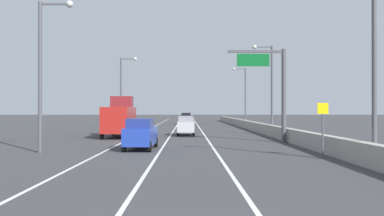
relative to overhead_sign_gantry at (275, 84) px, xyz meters
The scene contains 16 objects.
ground_plane 37.07m from the overhead_sign_gantry, 100.52° to the left, with size 320.00×320.00×0.00m, color #38383A.
lane_stripe_left 30.15m from the overhead_sign_gantry, 114.22° to the left, with size 0.16×130.00×0.00m, color silver.
lane_stripe_center 28.91m from the overhead_sign_gantry, 107.79° to the left, with size 0.16×130.00×0.00m, color silver.
lane_stripe_right 28.05m from the overhead_sign_gantry, 100.87° to the left, with size 0.16×130.00×0.00m, color silver.
jersey_barrier_right 12.92m from the overhead_sign_gantry, 83.70° to the left, with size 0.60×120.00×1.10m, color #9E998E.
overhead_sign_gantry is the anchor object (origin of this frame).
speed_advisory_sign 11.48m from the overhead_sign_gantry, 87.71° to the right, with size 0.60×0.11×3.00m.
lamp_post_right_near 14.25m from the overhead_sign_gantry, 83.07° to the right, with size 2.14×0.44×9.33m.
lamp_post_right_second 10.32m from the overhead_sign_gantry, 81.71° to the left, with size 2.14×0.44×9.33m.
lamp_post_right_third 34.58m from the overhead_sign_gantry, 86.75° to the left, with size 2.14×0.44×9.33m.
lamp_post_left_near 17.73m from the overhead_sign_gantry, 152.69° to the right, with size 2.14×0.44×9.33m.
lamp_post_left_mid 25.96m from the overhead_sign_gantry, 125.76° to the left, with size 2.14×0.44×9.33m.
car_black_0 45.40m from the overhead_sign_gantry, 99.20° to the left, with size 1.99×4.61×2.07m.
car_silver_1 12.95m from the overhead_sign_gantry, 125.17° to the left, with size 1.78×4.37×1.99m.
car_blue_2 12.33m from the overhead_sign_gantry, 148.89° to the right, with size 1.98×4.66×2.05m.
box_truck 15.64m from the overhead_sign_gantry, 151.51° to the left, with size 2.60×8.10×3.97m.
Camera 1 is at (-0.29, -7.31, 2.63)m, focal length 41.23 mm.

